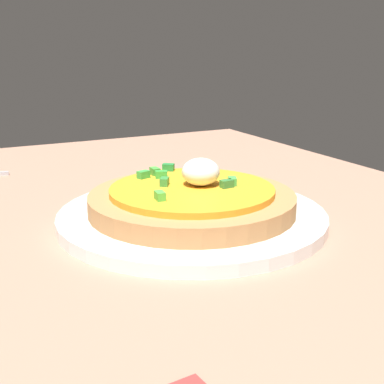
{
  "coord_description": "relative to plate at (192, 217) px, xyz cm",
  "views": [
    {
      "loc": [
        -39.44,
        14.57,
        19.96
      ],
      "look_at": [
        5.6,
        -8.37,
        5.39
      ],
      "focal_mm": 49.0,
      "sensor_mm": 36.0,
      "label": 1
    }
  ],
  "objects": [
    {
      "name": "dining_table",
      "position": [
        -5.6,
        8.37,
        -1.69
      ],
      "size": [
        110.17,
        84.84,
        2.14
      ],
      "primitive_type": "cube",
      "color": "#A67862",
      "rests_on": "ground"
    },
    {
      "name": "plate",
      "position": [
        0.0,
        0.0,
        0.0
      ],
      "size": [
        27.12,
        27.12,
        1.25
      ],
      "primitive_type": "cylinder",
      "color": "white",
      "rests_on": "dining_table"
    },
    {
      "name": "pizza",
      "position": [
        0.03,
        -0.05,
        1.9
      ],
      "size": [
        20.87,
        20.87,
        5.3
      ],
      "color": "#B87E4B",
      "rests_on": "plate"
    }
  ]
}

